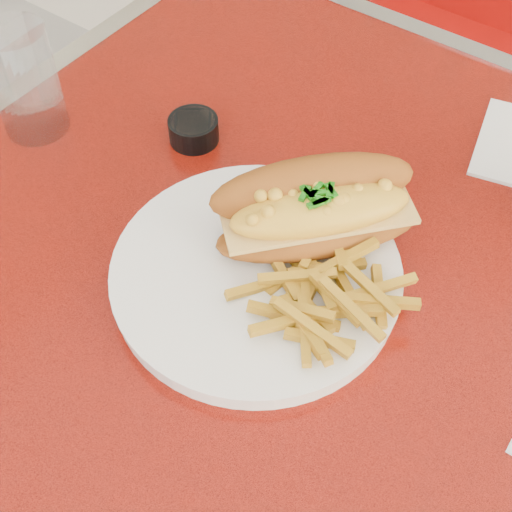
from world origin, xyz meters
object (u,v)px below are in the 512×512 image
Objects in this scene: sauce_cup_left at (194,129)px; water_tumbler at (25,81)px; mac_hoagie at (317,209)px; diner_table at (433,406)px; dinner_plate at (256,275)px; fork at (319,296)px.

water_tumbler reaches higher than sauce_cup_left.
mac_hoagie is at bearing 5.44° from water_tumbler.
dinner_plate reaches higher than diner_table.
diner_table is 9.53× the size of water_tumbler.
dinner_plate is at bearing -155.36° from mac_hoagie.
diner_table is 0.28m from mac_hoagie.
diner_table is at bearing -47.03° from mac_hoagie.
fork is 0.27m from sauce_cup_left.
mac_hoagie reaches higher than diner_table.
fork is (0.04, -0.06, -0.04)m from mac_hoagie.
water_tumbler is at bearing 74.38° from fork.
sauce_cup_left reaches higher than diner_table.
mac_hoagie is 1.71× the size of fork.
mac_hoagie is (-0.17, -0.00, 0.22)m from diner_table.
fork is at bearing -25.56° from sauce_cup_left.
dinner_plate is 0.35m from water_tumbler.
diner_table is 0.27m from dinner_plate.
diner_table is 0.58m from water_tumbler.
mac_hoagie is 0.21m from sauce_cup_left.
sauce_cup_left is at bearing 144.97° from dinner_plate.
fork is 0.41m from water_tumbler.
water_tumbler reaches higher than fork.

